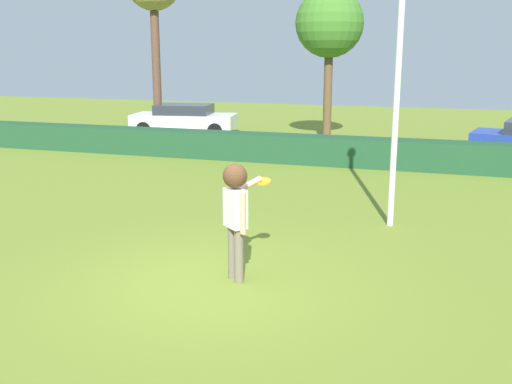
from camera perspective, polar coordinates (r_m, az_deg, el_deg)
The scene contains 7 objects.
ground_plane at distance 9.07m, azimuth -4.33°, elevation -8.71°, with size 60.00×60.00×0.00m, color olive.
person at distance 8.82m, azimuth -1.94°, elevation -1.30°, with size 0.48×0.83×1.80m.
frisbee at distance 9.25m, azimuth 0.65°, elevation 1.01°, with size 0.25×0.25×0.09m.
lamppost at distance 11.76m, azimuth 13.41°, elevation 11.16°, with size 0.24×0.24×5.42m.
hedge_row at distance 18.32m, azimuth 7.52°, elevation 3.91°, with size 28.43×0.90×0.85m, color #204B2C.
parked_car_white at distance 24.88m, azimuth -6.86°, elevation 7.02°, with size 4.41×2.32×1.25m.
oak_tree at distance 22.67m, azimuth 7.04°, elevation 15.57°, with size 2.50×2.50×5.61m.
Camera 1 is at (3.21, -7.77, 3.41)m, focal length 41.92 mm.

